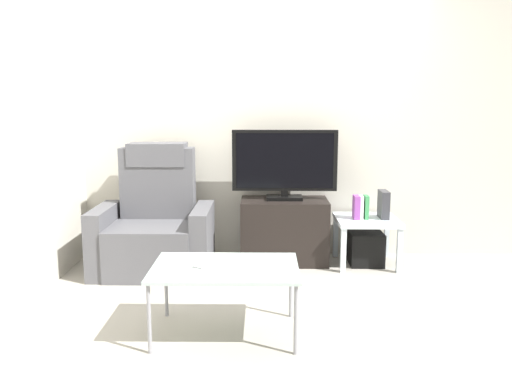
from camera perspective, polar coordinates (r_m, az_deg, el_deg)
The scene contains 14 objects.
ground_plane at distance 4.06m, azimuth 3.23°, elevation -11.01°, with size 6.40×6.40×0.00m, color #9E998E.
wall_back at distance 4.93m, azimuth 2.81°, elevation 8.14°, with size 6.40×0.06×2.60m, color beige.
wall_side at distance 4.16m, azimuth -23.64°, elevation 7.05°, with size 0.06×4.48×2.60m, color beige.
tv_stand at distance 4.78m, azimuth 3.06°, elevation -4.19°, with size 0.78×0.45×0.57m.
television at distance 4.69m, azimuth 3.12°, elevation 3.15°, with size 0.93×0.20×0.62m.
recliner_armchair at distance 4.62m, azimuth -10.89°, elevation -3.75°, with size 0.98×0.78×1.08m.
side_table at distance 4.78m, azimuth 11.87°, elevation -3.54°, with size 0.54×0.54×0.42m.
subwoofer_box at distance 4.83m, azimuth 11.79°, elevation -5.97°, with size 0.29×0.29×0.29m, color black.
book_leftmost at distance 4.71m, azimuth 10.80°, elevation -1.62°, with size 0.05×0.13×0.21m, color purple.
book_middle at distance 4.71m, azimuth 11.27°, elevation -1.62°, with size 0.03×0.11×0.21m, color white.
book_rightmost at distance 4.72m, azimuth 11.81°, elevation -1.61°, with size 0.03×0.11×0.21m, color #388C4C.
game_console at distance 4.78m, azimuth 13.64°, elevation -1.31°, with size 0.07×0.20×0.24m, color #333338.
coffee_table at distance 3.28m, azimuth -3.35°, elevation -8.48°, with size 0.90×0.60×0.44m.
cell_phone at distance 3.30m, azimuth -5.61°, elevation -7.82°, with size 0.07×0.15×0.01m, color #B7B7BC.
Camera 1 is at (-0.18, -3.79, 1.44)m, focal length 36.98 mm.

